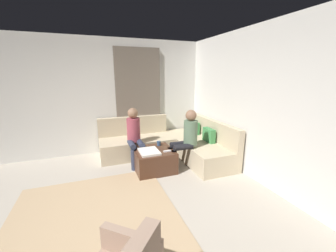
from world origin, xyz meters
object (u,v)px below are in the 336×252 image
(coffee_mug, at_px, (159,143))
(person_on_couch_side, at_px, (135,134))
(ottoman, at_px, (154,160))
(game_remote, at_px, (167,151))
(person_on_couch_back, at_px, (186,137))
(sectional_couch, at_px, (171,144))

(coffee_mug, xyz_separation_m, person_on_couch_side, (-0.21, -0.47, 0.19))
(ottoman, bearing_deg, person_on_couch_side, -146.71)
(ottoman, height_order, person_on_couch_side, person_on_couch_side)
(person_on_couch_side, bearing_deg, ottoman, 123.29)
(ottoman, bearing_deg, coffee_mug, 140.71)
(game_remote, bearing_deg, ottoman, -129.29)
(ottoman, distance_m, person_on_couch_back, 0.80)
(person_on_couch_back, distance_m, person_on_couch_side, 1.09)
(coffee_mug, height_order, person_on_couch_side, person_on_couch_side)
(ottoman, height_order, person_on_couch_back, person_on_couch_back)
(coffee_mug, height_order, person_on_couch_back, person_on_couch_back)
(game_remote, xyz_separation_m, person_on_couch_side, (-0.61, -0.51, 0.23))
(person_on_couch_back, xyz_separation_m, person_on_couch_side, (-0.54, -0.94, 0.00))
(coffee_mug, relative_size, game_remote, 0.63)
(person_on_couch_back, relative_size, person_on_couch_side, 1.00)
(sectional_couch, xyz_separation_m, person_on_couch_back, (0.69, 0.06, 0.38))
(coffee_mug, xyz_separation_m, person_on_couch_back, (0.33, 0.48, 0.19))
(person_on_couch_back, bearing_deg, ottoman, 80.79)
(sectional_couch, bearing_deg, person_on_couch_side, -80.54)
(sectional_couch, bearing_deg, ottoman, -45.90)
(coffee_mug, relative_size, person_on_couch_back, 0.08)
(game_remote, relative_size, person_on_couch_side, 0.12)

